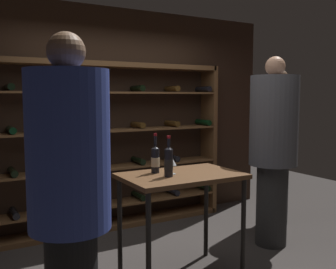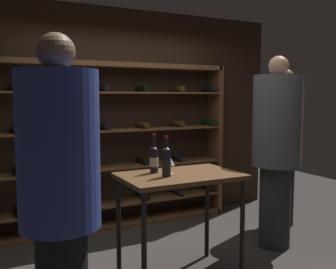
# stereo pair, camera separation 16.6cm
# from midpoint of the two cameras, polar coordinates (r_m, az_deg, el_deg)

# --- Properties ---
(ground_plane) EXTENTS (9.26, 9.26, 0.00)m
(ground_plane) POSITION_cam_midpoint_polar(r_m,az_deg,el_deg) (3.95, 2.96, -18.93)
(ground_plane) COLOR #383330
(back_wall) EXTENTS (4.58, 0.10, 2.75)m
(back_wall) POSITION_cam_midpoint_polar(r_m,az_deg,el_deg) (5.07, -6.25, 2.61)
(back_wall) COLOR #332319
(back_wall) RESTS_ON ground
(wine_rack) EXTENTS (3.30, 0.32, 2.05)m
(wine_rack) POSITION_cam_midpoint_polar(r_m,az_deg,el_deg) (4.81, -8.28, -1.81)
(wine_rack) COLOR brown
(wine_rack) RESTS_ON ground
(tasting_table) EXTENTS (1.05, 0.67, 0.95)m
(tasting_table) POSITION_cam_midpoint_polar(r_m,az_deg,el_deg) (3.48, 3.14, -7.67)
(tasting_table) COLOR brown
(tasting_table) RESTS_ON ground
(person_host_in_suit) EXTENTS (0.46, 0.46, 1.98)m
(person_host_in_suit) POSITION_cam_midpoint_polar(r_m,az_deg,el_deg) (5.13, 17.47, -0.77)
(person_host_in_suit) COLOR #2A2A2A
(person_host_in_suit) RESTS_ON ground
(person_bystander_red_print) EXTENTS (0.48, 0.48, 2.00)m
(person_bystander_red_print) POSITION_cam_midpoint_polar(r_m,az_deg,el_deg) (2.39, -13.69, -7.49)
(person_bystander_red_print) COLOR black
(person_bystander_red_print) RESTS_ON ground
(person_guest_khaki) EXTENTS (0.52, 0.52, 2.06)m
(person_guest_khaki) POSITION_cam_midpoint_polar(r_m,az_deg,el_deg) (4.34, 16.67, -1.24)
(person_guest_khaki) COLOR #2B2B2B
(person_guest_khaki) RESTS_ON ground
(wine_bottle_green_slim) EXTENTS (0.08, 0.08, 0.36)m
(wine_bottle_green_slim) POSITION_cam_midpoint_polar(r_m,az_deg,el_deg) (3.48, -0.70, -3.60)
(wine_bottle_green_slim) COLOR black
(wine_bottle_green_slim) RESTS_ON tasting_table
(wine_bottle_black_capsule) EXTENTS (0.08, 0.08, 0.35)m
(wine_bottle_black_capsule) POSITION_cam_midpoint_polar(r_m,az_deg,el_deg) (3.31, 1.20, -3.98)
(wine_bottle_black_capsule) COLOR black
(wine_bottle_black_capsule) RESTS_ON tasting_table
(wine_glass_stemmed_left) EXTENTS (0.08, 0.08, 0.15)m
(wine_glass_stemmed_left) POSITION_cam_midpoint_polar(r_m,az_deg,el_deg) (3.42, 1.73, -4.08)
(wine_glass_stemmed_left) COLOR silver
(wine_glass_stemmed_left) RESTS_ON tasting_table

